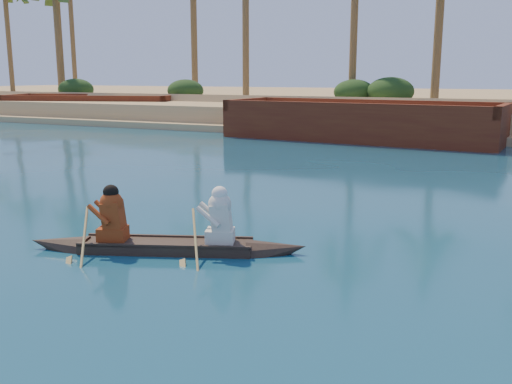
% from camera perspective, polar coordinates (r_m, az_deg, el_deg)
% --- Properties ---
extents(sandy_embankment, '(150.00, 51.00, 1.50)m').
position_cam_1_polar(sandy_embankment, '(51.72, 23.36, 7.91)').
color(sandy_embankment, tan).
rests_on(sandy_embankment, ground).
extents(shrub_cluster, '(100.00, 6.00, 2.40)m').
position_cam_1_polar(shrub_cluster, '(36.34, 22.40, 7.87)').
color(shrub_cluster, '#1B3413').
rests_on(shrub_cluster, ground).
extents(canoe, '(4.79, 2.36, 1.35)m').
position_cam_1_polar(canoe, '(10.07, -8.96, -4.47)').
color(canoe, '#35281D').
rests_on(canoe, ground).
extents(barge_left, '(12.49, 7.30, 1.98)m').
position_cam_1_polar(barge_left, '(42.32, -16.06, 8.00)').
color(barge_left, '#602A14').
rests_on(barge_left, ground).
extents(barge_mid, '(13.10, 5.19, 2.14)m').
position_cam_1_polar(barge_mid, '(27.77, 10.43, 6.72)').
color(barge_mid, '#602A14').
rests_on(barge_mid, ground).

